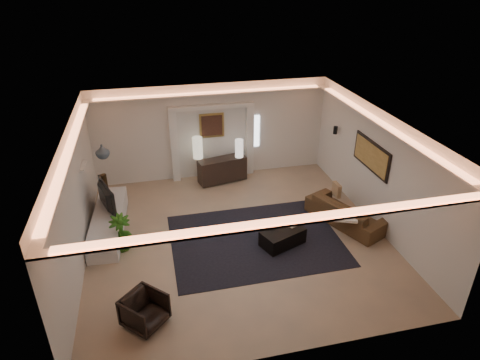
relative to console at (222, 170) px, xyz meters
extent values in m
plane|color=tan|center=(-0.20, -2.97, -0.40)|extent=(7.00, 7.00, 0.00)
plane|color=white|center=(-0.20, -2.97, 2.50)|extent=(7.00, 7.00, 0.00)
plane|color=silver|center=(-0.20, 0.53, 1.05)|extent=(7.00, 0.00, 7.00)
plane|color=silver|center=(-0.20, -6.47, 1.05)|extent=(7.00, 0.00, 7.00)
plane|color=silver|center=(-3.70, -2.97, 1.05)|extent=(0.00, 7.00, 7.00)
plane|color=silver|center=(3.30, -2.97, 1.05)|extent=(0.00, 7.00, 7.00)
cube|color=silver|center=(-0.20, -2.97, 2.22)|extent=(7.00, 7.00, 0.04)
cube|color=white|center=(1.15, 0.51, 0.95)|extent=(0.25, 0.03, 1.00)
cube|color=black|center=(0.20, -3.17, -0.39)|extent=(4.00, 3.00, 0.01)
cube|color=silver|center=(-1.35, 0.43, 0.70)|extent=(0.22, 0.20, 2.20)
cube|color=silver|center=(0.95, 0.43, 0.70)|extent=(0.22, 0.20, 2.20)
cube|color=silver|center=(-0.20, 0.43, 1.85)|extent=(2.52, 0.20, 0.12)
cube|color=tan|center=(-0.20, 0.50, 1.25)|extent=(0.74, 0.04, 0.74)
cube|color=#4C2D1E|center=(-0.20, 0.47, 1.25)|extent=(0.62, 0.02, 0.62)
cube|color=black|center=(3.27, -2.67, 1.30)|extent=(0.04, 1.64, 0.74)
cube|color=tan|center=(3.25, -2.67, 1.30)|extent=(0.02, 1.50, 0.62)
cylinder|color=black|center=(3.18, -0.77, 1.28)|extent=(0.12, 0.12, 0.22)
cube|color=silver|center=(-3.64, -1.57, 1.25)|extent=(0.10, 0.55, 0.04)
cube|color=black|center=(0.00, 0.00, 0.00)|extent=(1.51, 0.74, 0.72)
cylinder|color=beige|center=(-0.68, 0.23, 0.69)|extent=(0.32, 0.32, 0.65)
cylinder|color=white|center=(0.53, 0.03, 0.69)|extent=(0.29, 0.29, 0.55)
cube|color=silver|center=(-3.24, -1.94, -0.18)|extent=(0.86, 2.78, 0.51)
imported|color=black|center=(-3.31, -1.74, 0.39)|extent=(1.18, 0.53, 0.69)
cylinder|color=#302010|center=(-3.35, -0.62, 0.24)|extent=(0.19, 0.19, 0.43)
imported|color=#455970|center=(-3.19, -1.27, 1.45)|extent=(0.37, 0.37, 0.35)
imported|color=#286015|center=(-2.91, -2.79, 0.04)|extent=(0.54, 0.54, 0.88)
imported|color=#49341E|center=(2.63, -2.94, -0.09)|extent=(2.27, 1.62, 0.62)
cube|color=white|center=(2.32, -3.47, 0.15)|extent=(0.68, 0.63, 0.06)
cube|color=#9A7A54|center=(2.70, -2.19, 0.15)|extent=(0.11, 0.36, 0.36)
cube|color=black|center=(0.77, -3.48, -0.20)|extent=(1.14, 0.89, 0.38)
imported|color=#442E23|center=(0.59, -3.21, 0.04)|extent=(0.31, 0.31, 0.07)
cube|color=beige|center=(1.08, -3.33, 0.02)|extent=(0.29, 0.25, 0.03)
imported|color=#302A22|center=(-2.44, -5.26, -0.08)|extent=(0.98, 0.98, 0.64)
camera|label=1|loc=(-2.01, -11.09, 5.50)|focal=31.12mm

